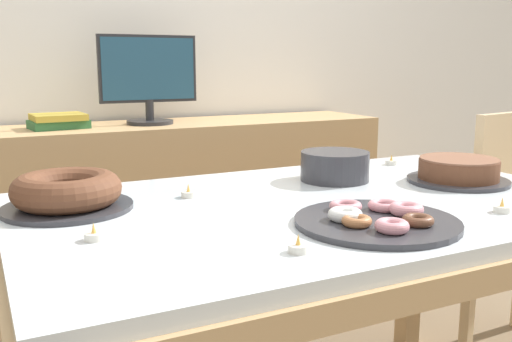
{
  "coord_description": "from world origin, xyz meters",
  "views": [
    {
      "loc": [
        -0.79,
        -1.23,
        1.13
      ],
      "look_at": [
        -0.09,
        0.17,
        0.83
      ],
      "focal_mm": 40.0,
      "sensor_mm": 36.0,
      "label": 1
    }
  ],
  "objects_px": {
    "tealight_near_front": "(188,194)",
    "plate_stack": "(335,166)",
    "cake_chocolate_round": "(458,171)",
    "pastry_platter": "(377,219)",
    "tealight_centre": "(94,236)",
    "tealight_near_cakes": "(298,248)",
    "computer_monitor": "(149,80)",
    "tealight_left_edge": "(391,162)",
    "cake_golden_bundt": "(67,193)",
    "tealight_right_edge": "(502,209)",
    "book_stack": "(59,121)"
  },
  "relations": [
    {
      "from": "cake_chocolate_round",
      "to": "tealight_near_cakes",
      "type": "xyz_separation_m",
      "value": [
        -0.76,
        -0.34,
        -0.02
      ]
    },
    {
      "from": "tealight_centre",
      "to": "tealight_near_cakes",
      "type": "distance_m",
      "value": 0.42
    },
    {
      "from": "cake_chocolate_round",
      "to": "tealight_right_edge",
      "type": "relative_size",
      "value": 7.52
    },
    {
      "from": "cake_golden_bundt",
      "to": "tealight_centre",
      "type": "bearing_deg",
      "value": -88.18
    },
    {
      "from": "computer_monitor",
      "to": "tealight_left_edge",
      "type": "height_order",
      "value": "computer_monitor"
    },
    {
      "from": "tealight_right_edge",
      "to": "tealight_near_cakes",
      "type": "distance_m",
      "value": 0.6
    },
    {
      "from": "cake_chocolate_round",
      "to": "cake_golden_bundt",
      "type": "height_order",
      "value": "cake_golden_bundt"
    },
    {
      "from": "book_stack",
      "to": "tealight_near_cakes",
      "type": "distance_m",
      "value": 1.54
    },
    {
      "from": "book_stack",
      "to": "tealight_near_front",
      "type": "bearing_deg",
      "value": -79.04
    },
    {
      "from": "computer_monitor",
      "to": "tealight_right_edge",
      "type": "relative_size",
      "value": 10.6
    },
    {
      "from": "book_stack",
      "to": "tealight_near_front",
      "type": "relative_size",
      "value": 5.93
    },
    {
      "from": "book_stack",
      "to": "tealight_right_edge",
      "type": "relative_size",
      "value": 5.93
    },
    {
      "from": "tealight_left_edge",
      "to": "computer_monitor",
      "type": "bearing_deg",
      "value": 126.42
    },
    {
      "from": "cake_golden_bundt",
      "to": "tealight_left_edge",
      "type": "xyz_separation_m",
      "value": [
        1.12,
        0.13,
        -0.03
      ]
    },
    {
      "from": "cake_golden_bundt",
      "to": "tealight_right_edge",
      "type": "bearing_deg",
      "value": -28.12
    },
    {
      "from": "cake_golden_bundt",
      "to": "plate_stack",
      "type": "bearing_deg",
      "value": -0.1
    },
    {
      "from": "plate_stack",
      "to": "tealight_left_edge",
      "type": "relative_size",
      "value": 5.25
    },
    {
      "from": "pastry_platter",
      "to": "tealight_near_front",
      "type": "distance_m",
      "value": 0.53
    },
    {
      "from": "book_stack",
      "to": "tealight_near_cakes",
      "type": "bearing_deg",
      "value": -81.59
    },
    {
      "from": "computer_monitor",
      "to": "pastry_platter",
      "type": "distance_m",
      "value": 1.46
    },
    {
      "from": "tealight_right_edge",
      "to": "tealight_centre",
      "type": "distance_m",
      "value": 0.95
    },
    {
      "from": "cake_golden_bundt",
      "to": "book_stack",
      "type": "bearing_deg",
      "value": 83.06
    },
    {
      "from": "computer_monitor",
      "to": "cake_chocolate_round",
      "type": "height_order",
      "value": "computer_monitor"
    },
    {
      "from": "computer_monitor",
      "to": "pastry_platter",
      "type": "height_order",
      "value": "computer_monitor"
    },
    {
      "from": "tealight_centre",
      "to": "computer_monitor",
      "type": "bearing_deg",
      "value": 68.81
    },
    {
      "from": "computer_monitor",
      "to": "tealight_right_edge",
      "type": "xyz_separation_m",
      "value": [
        0.44,
        -1.48,
        -0.27
      ]
    },
    {
      "from": "tealight_near_cakes",
      "to": "tealight_left_edge",
      "type": "xyz_separation_m",
      "value": [
        0.78,
        0.67,
        0.0
      ]
    },
    {
      "from": "tealight_near_front",
      "to": "book_stack",
      "type": "bearing_deg",
      "value": 100.96
    },
    {
      "from": "pastry_platter",
      "to": "tealight_near_front",
      "type": "xyz_separation_m",
      "value": [
        -0.29,
        0.44,
        -0.0
      ]
    },
    {
      "from": "cake_chocolate_round",
      "to": "tealight_centre",
      "type": "relative_size",
      "value": 7.52
    },
    {
      "from": "tealight_right_edge",
      "to": "tealight_near_front",
      "type": "distance_m",
      "value": 0.8
    },
    {
      "from": "tealight_right_edge",
      "to": "plate_stack",
      "type": "bearing_deg",
      "value": 106.31
    },
    {
      "from": "cake_golden_bundt",
      "to": "tealight_near_cakes",
      "type": "relative_size",
      "value": 7.96
    },
    {
      "from": "tealight_near_front",
      "to": "plate_stack",
      "type": "bearing_deg",
      "value": 1.18
    },
    {
      "from": "plate_stack",
      "to": "tealight_right_edge",
      "type": "distance_m",
      "value": 0.52
    },
    {
      "from": "pastry_platter",
      "to": "tealight_right_edge",
      "type": "relative_size",
      "value": 9.26
    },
    {
      "from": "tealight_right_edge",
      "to": "cake_golden_bundt",
      "type": "bearing_deg",
      "value": 151.88
    },
    {
      "from": "cake_chocolate_round",
      "to": "tealight_near_front",
      "type": "distance_m",
      "value": 0.82
    },
    {
      "from": "tealight_right_edge",
      "to": "tealight_left_edge",
      "type": "height_order",
      "value": "same"
    },
    {
      "from": "computer_monitor",
      "to": "plate_stack",
      "type": "distance_m",
      "value": 1.05
    },
    {
      "from": "computer_monitor",
      "to": "tealight_left_edge",
      "type": "distance_m",
      "value": 1.09
    },
    {
      "from": "cake_golden_bundt",
      "to": "tealight_near_cakes",
      "type": "height_order",
      "value": "cake_golden_bundt"
    },
    {
      "from": "cake_golden_bundt",
      "to": "tealight_near_cakes",
      "type": "distance_m",
      "value": 0.64
    },
    {
      "from": "book_stack",
      "to": "cake_chocolate_round",
      "type": "height_order",
      "value": "book_stack"
    },
    {
      "from": "plate_stack",
      "to": "tealight_near_front",
      "type": "bearing_deg",
      "value": -178.82
    },
    {
      "from": "cake_golden_bundt",
      "to": "tealight_right_edge",
      "type": "distance_m",
      "value": 1.06
    },
    {
      "from": "tealight_near_cakes",
      "to": "tealight_near_front",
      "type": "relative_size",
      "value": 1.0
    },
    {
      "from": "pastry_platter",
      "to": "tealight_left_edge",
      "type": "distance_m",
      "value": 0.79
    },
    {
      "from": "book_stack",
      "to": "plate_stack",
      "type": "bearing_deg",
      "value": -55.65
    },
    {
      "from": "cake_chocolate_round",
      "to": "pastry_platter",
      "type": "distance_m",
      "value": 0.57
    }
  ]
}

